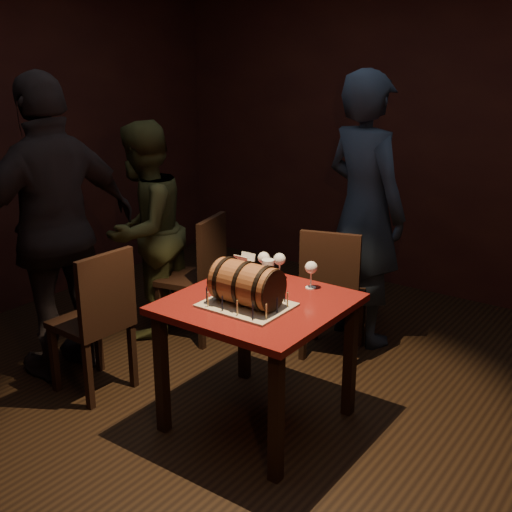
% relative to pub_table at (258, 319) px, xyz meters
% --- Properties ---
extents(room_shell, '(5.04, 5.04, 2.80)m').
position_rel_pub_table_xyz_m(room_shell, '(-0.13, 0.08, 0.76)').
color(room_shell, black).
rests_on(room_shell, ground).
extents(pub_table, '(0.90, 0.90, 0.75)m').
position_rel_pub_table_xyz_m(pub_table, '(0.00, 0.00, 0.00)').
color(pub_table, '#510E0D').
rests_on(pub_table, ground).
extents(cake_board, '(0.45, 0.35, 0.01)m').
position_rel_pub_table_xyz_m(cake_board, '(-0.00, -0.10, 0.12)').
color(cake_board, '#A39983').
rests_on(cake_board, pub_table).
extents(barrel_cake, '(0.41, 0.24, 0.24)m').
position_rel_pub_table_xyz_m(barrel_cake, '(-0.00, -0.10, 0.24)').
color(barrel_cake, brown).
rests_on(barrel_cake, cake_board).
extents(birthday_candles, '(0.40, 0.30, 0.09)m').
position_rel_pub_table_xyz_m(birthday_candles, '(-0.00, -0.10, 0.16)').
color(birthday_candles, '#D9C482').
rests_on(birthday_candles, cake_board).
extents(wine_glass_left, '(0.07, 0.07, 0.16)m').
position_rel_pub_table_xyz_m(wine_glass_left, '(-0.19, 0.32, 0.23)').
color(wine_glass_left, silver).
rests_on(wine_glass_left, pub_table).
extents(wine_glass_mid, '(0.07, 0.07, 0.16)m').
position_rel_pub_table_xyz_m(wine_glass_mid, '(-0.10, 0.35, 0.23)').
color(wine_glass_mid, silver).
rests_on(wine_glass_mid, pub_table).
extents(wine_glass_right, '(0.07, 0.07, 0.16)m').
position_rel_pub_table_xyz_m(wine_glass_right, '(0.13, 0.33, 0.23)').
color(wine_glass_right, silver).
rests_on(wine_glass_right, pub_table).
extents(pint_of_ale, '(0.07, 0.07, 0.15)m').
position_rel_pub_table_xyz_m(pint_of_ale, '(-0.10, 0.24, 0.18)').
color(pint_of_ale, silver).
rests_on(pint_of_ale, pub_table).
extents(menu_card, '(0.10, 0.05, 0.13)m').
position_rel_pub_table_xyz_m(menu_card, '(-0.30, 0.28, 0.17)').
color(menu_card, white).
rests_on(menu_card, pub_table).
extents(chair_back, '(0.50, 0.50, 0.93)m').
position_rel_pub_table_xyz_m(chair_back, '(-0.06, 0.95, -0.12)').
color(chair_back, black).
rests_on(chair_back, ground).
extents(chair_left_rear, '(0.48, 0.48, 0.93)m').
position_rel_pub_table_xyz_m(chair_left_rear, '(-1.00, 0.68, -0.12)').
color(chair_left_rear, black).
rests_on(chair_left_rear, ground).
extents(chair_left_front, '(0.42, 0.42, 0.93)m').
position_rel_pub_table_xyz_m(chair_left_front, '(-0.97, -0.30, -0.12)').
color(chair_left_front, black).
rests_on(chair_left_front, ground).
extents(person_back, '(0.82, 0.67, 1.93)m').
position_rel_pub_table_xyz_m(person_back, '(-0.06, 1.37, 0.33)').
color(person_back, '#1A2334').
rests_on(person_back, ground).
extents(person_left_rear, '(0.75, 0.88, 1.58)m').
position_rel_pub_table_xyz_m(person_left_rear, '(-1.41, 0.54, 0.15)').
color(person_left_rear, '#393C1E').
rests_on(person_left_rear, ground).
extents(person_left_front, '(0.60, 1.19, 1.94)m').
position_rel_pub_table_xyz_m(person_left_front, '(-1.40, -0.22, 0.33)').
color(person_left_front, black).
rests_on(person_left_front, ground).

